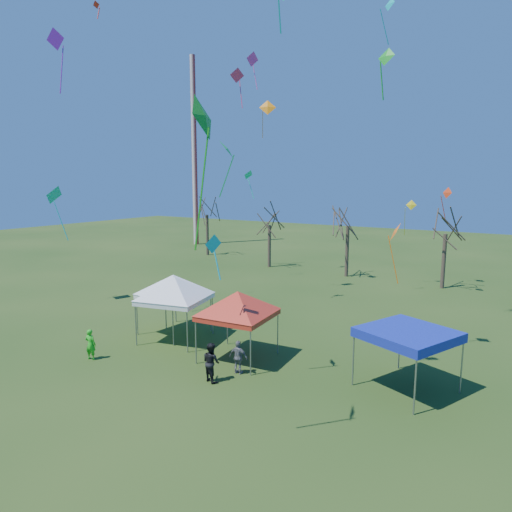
{
  "coord_description": "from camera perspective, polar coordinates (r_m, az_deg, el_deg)",
  "views": [
    {
      "loc": [
        12.34,
        -15.08,
        8.7
      ],
      "look_at": [
        1.1,
        3.0,
        5.19
      ],
      "focal_mm": 32.0,
      "sensor_mm": 36.0,
      "label": 1
    }
  ],
  "objects": [
    {
      "name": "ground",
      "position": [
        21.35,
        -7.0,
        -14.77
      ],
      "size": [
        140.0,
        140.0,
        0.0
      ],
      "primitive_type": "plane",
      "color": "#224014",
      "rests_on": "ground"
    },
    {
      "name": "radio_mast",
      "position": [
        63.65,
        -7.71,
        12.71
      ],
      "size": [
        0.7,
        0.7,
        25.0
      ],
      "primitive_type": "cylinder",
      "color": "silver",
      "rests_on": "ground"
    },
    {
      "name": "tree_0",
      "position": [
        53.94,
        -6.17,
        6.96
      ],
      "size": [
        3.83,
        3.83,
        8.44
      ],
      "color": "#3D2D21",
      "rests_on": "ground"
    },
    {
      "name": "tree_1",
      "position": [
        46.06,
        1.7,
        5.74
      ],
      "size": [
        3.42,
        3.42,
        7.54
      ],
      "color": "#3D2D21",
      "rests_on": "ground"
    },
    {
      "name": "tree_2",
      "position": [
        42.18,
        11.48,
        5.9
      ],
      "size": [
        3.71,
        3.71,
        8.18
      ],
      "color": "#3D2D21",
      "rests_on": "ground"
    },
    {
      "name": "tree_3",
      "position": [
        39.72,
        22.75,
        4.85
      ],
      "size": [
        3.59,
        3.59,
        7.91
      ],
      "color": "#3D2D21",
      "rests_on": "ground"
    },
    {
      "name": "tent_white_west",
      "position": [
        25.24,
        -10.16,
        -3.14
      ],
      "size": [
        4.53,
        4.53,
        4.09
      ],
      "rotation": [
        0.0,
        0.0,
        0.22
      ],
      "color": "gray",
      "rests_on": "ground"
    },
    {
      "name": "tent_white_mid",
      "position": [
        26.37,
        -10.29,
        -2.82
      ],
      "size": [
        4.49,
        4.49,
        3.97
      ],
      "rotation": [
        0.0,
        0.0,
        -0.09
      ],
      "color": "gray",
      "rests_on": "ground"
    },
    {
      "name": "tent_red",
      "position": [
        22.21,
        -2.31,
        -5.02
      ],
      "size": [
        4.47,
        4.47,
        3.95
      ],
      "rotation": [
        0.0,
        0.0,
        0.08
      ],
      "color": "gray",
      "rests_on": "ground"
    },
    {
      "name": "tent_blue",
      "position": [
        20.2,
        18.47,
        -9.34
      ],
      "size": [
        4.34,
        4.34,
        2.6
      ],
      "rotation": [
        0.0,
        0.0,
        -0.4
      ],
      "color": "gray",
      "rests_on": "ground"
    },
    {
      "name": "person_dark",
      "position": [
        20.58,
        -5.62,
        -13.05
      ],
      "size": [
        1.0,
        0.88,
        1.74
      ],
      "primitive_type": "imported",
      "rotation": [
        0.0,
        0.0,
        2.85
      ],
      "color": "black",
      "rests_on": "ground"
    },
    {
      "name": "person_green",
      "position": [
        24.23,
        -19.98,
        -10.34
      ],
      "size": [
        0.63,
        0.49,
        1.54
      ],
      "primitive_type": "imported",
      "rotation": [
        0.0,
        0.0,
        3.39
      ],
      "color": "green",
      "rests_on": "ground"
    },
    {
      "name": "person_grey",
      "position": [
        21.25,
        -2.21,
        -12.53
      ],
      "size": [
        0.94,
        0.46,
        1.56
      ],
      "primitive_type": "imported",
      "rotation": [
        0.0,
        0.0,
        3.23
      ],
      "color": "slate",
      "rests_on": "ground"
    },
    {
      "name": "kite_18",
      "position": [
        22.28,
        15.93,
        22.74
      ],
      "size": [
        0.92,
        0.61,
        2.21
      ],
      "rotation": [
        0.0,
        0.0,
        5.97
      ],
      "color": "green",
      "rests_on": "ground"
    },
    {
      "name": "kite_14",
      "position": [
        34.83,
        -23.97,
        6.99
      ],
      "size": [
        1.3,
        1.7,
        3.94
      ],
      "rotation": [
        0.0,
        0.0,
        4.97
      ],
      "color": "#0BB0B2",
      "rests_on": "ground"
    },
    {
      "name": "kite_8",
      "position": [
        30.2,
        -23.72,
        23.49
      ],
      "size": [
        1.25,
        0.66,
        3.56
      ],
      "rotation": [
        0.0,
        0.0,
        3.4
      ],
      "color": "purple",
      "rests_on": "ground"
    },
    {
      "name": "kite_17",
      "position": [
        23.87,
        16.95,
        2.83
      ],
      "size": [
        0.86,
        1.17,
        3.22
      ],
      "rotation": [
        0.0,
        0.0,
        5.03
      ],
      "color": "orange",
      "rests_on": "ground"
    },
    {
      "name": "kite_22",
      "position": [
        39.72,
        18.78,
        5.91
      ],
      "size": [
        0.98,
        0.92,
        2.98
      ],
      "rotation": [
        0.0,
        0.0,
        0.2
      ],
      "color": "yellow",
      "rests_on": "ground"
    },
    {
      "name": "kite_5",
      "position": [
        13.88,
        -6.55,
        16.74
      ],
      "size": [
        0.92,
        1.5,
        4.58
      ],
      "rotation": [
        0.0,
        0.0,
        1.84
      ],
      "color": "#1B9817",
      "rests_on": "ground"
    },
    {
      "name": "kite_27",
      "position": [
        18.74,
        -3.63,
        13.08
      ],
      "size": [
        1.06,
        1.16,
        2.31
      ],
      "rotation": [
        0.0,
        0.0,
        2.1
      ],
      "color": "green",
      "rests_on": "ground"
    },
    {
      "name": "kite_20",
      "position": [
        34.14,
        -19.3,
        27.43
      ],
      "size": [
        0.52,
        0.35,
        1.12
      ],
      "rotation": [
        0.0,
        0.0,
        3.36
      ],
      "color": "red",
      "rests_on": "ground"
    },
    {
      "name": "kite_13",
      "position": [
        44.94,
        -0.98,
        10.09
      ],
      "size": [
        0.95,
        1.24,
        2.82
      ],
      "rotation": [
        0.0,
        0.0,
        4.54
      ],
      "color": "#0ED4B4",
      "rests_on": "ground"
    },
    {
      "name": "kite_19",
      "position": [
        37.0,
        22.74,
        7.22
      ],
      "size": [
        0.86,
        0.78,
        2.39
      ],
      "rotation": [
        0.0,
        0.0,
        5.69
      ],
      "color": "red",
      "rests_on": "ground"
    },
    {
      "name": "kite_2",
      "position": [
        42.93,
        -0.48,
        23.36
      ],
      "size": [
        0.93,
        1.36,
        3.16
      ],
      "rotation": [
        0.0,
        0.0,
        4.33
      ],
      "color": "#FE38AE",
      "rests_on": "ground"
    },
    {
      "name": "kite_11",
      "position": [
        35.09,
        1.45,
        18.07
      ],
      "size": [
        1.41,
        1.21,
        2.74
      ],
      "rotation": [
        0.0,
        0.0,
        0.55
      ],
      "color": "orange",
      "rests_on": "ground"
    },
    {
      "name": "kite_26",
      "position": [
        37.77,
        16.31,
        27.89
      ],
      "size": [
        1.15,
        1.07,
        3.04
      ],
      "rotation": [
        0.0,
        0.0,
        5.7
      ],
      "color": "#0CB6B8",
      "rests_on": "ground"
    },
    {
      "name": "kite_1",
      "position": [
        19.99,
        -5.4,
        1.45
      ],
      "size": [
        0.53,
        0.94,
        2.07
      ],
      "rotation": [
        0.0,
        0.0,
        4.46
      ],
      "color": "#0EBBD4",
      "rests_on": "ground"
    },
    {
      "name": "kite_24",
      "position": [
        31.31,
        -2.39,
        21.57
      ],
      "size": [
        0.95,
        1.04,
        2.51
      ],
      "rotation": [
        0.0,
        0.0,
        4.05
      ],
      "color": "#E03165",
      "rests_on": "ground"
    }
  ]
}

